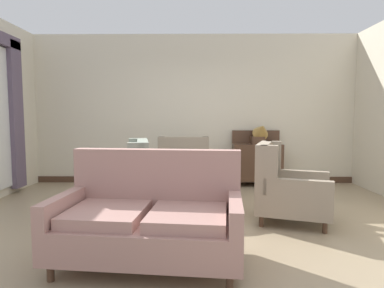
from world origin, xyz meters
The scene contains 11 objects.
ground centered at (0.00, 0.00, 0.00)m, with size 8.95×8.95×0.00m, color #9E896B.
wall_back centered at (0.00, 2.60, 1.46)m, with size 6.55×0.08×2.93m, color beige.
baseboard_back centered at (0.00, 2.55, 0.06)m, with size 6.39×0.03×0.12m, color #4C3323.
coffee_table centered at (0.08, 0.43, 0.40)m, with size 0.80×0.80×0.50m.
porcelain_vase centered at (0.03, 0.45, 0.64)m, with size 0.15×0.15×0.33m.
settee centered at (-0.39, -1.04, 0.41)m, with size 1.73×1.04×1.01m.
armchair_near_sideboard centered at (-0.19, 1.71, 0.43)m, with size 0.87×0.82×0.99m.
armchair_foreground_right centered at (1.17, 0.14, 0.42)m, with size 1.06×0.99×1.00m.
armchair_far_left centered at (-0.98, 0.41, 0.42)m, with size 1.02×0.98×1.01m.
sideboard centered at (1.21, 2.31, 0.47)m, with size 0.93×0.40×1.06m.
gramophone centered at (1.25, 2.22, 1.03)m, with size 0.34×0.41×0.48m.
Camera 1 is at (0.02, -3.93, 1.34)m, focal length 30.52 mm.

